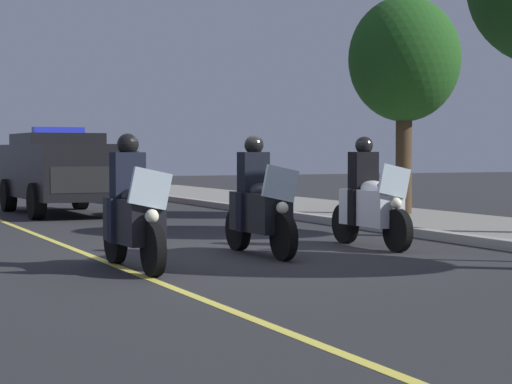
# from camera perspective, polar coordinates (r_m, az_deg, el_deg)

# --- Properties ---
(ground_plane) EXTENTS (80.00, 80.00, 0.00)m
(ground_plane) POSITION_cam_1_polar(r_m,az_deg,el_deg) (13.82, 0.08, -3.74)
(ground_plane) COLOR #28282B
(curb_strip) EXTENTS (48.00, 0.24, 0.15)m
(curb_strip) POSITION_cam_1_polar(r_m,az_deg,el_deg) (15.70, 12.41, -2.77)
(curb_strip) COLOR #9E9B93
(curb_strip) RESTS_ON ground
(lane_stripe_center) EXTENTS (48.00, 0.12, 0.01)m
(lane_stripe_center) POSITION_cam_1_polar(r_m,az_deg,el_deg) (13.04, -9.00, -4.13)
(lane_stripe_center) COLOR #E0D14C
(lane_stripe_center) RESTS_ON ground
(police_motorcycle_lead_left) EXTENTS (2.14, 0.57, 1.72)m
(police_motorcycle_lead_left) POSITION_cam_1_polar(r_m,az_deg,el_deg) (12.08, -7.39, -1.33)
(police_motorcycle_lead_left) COLOR black
(police_motorcycle_lead_left) RESTS_ON ground
(police_motorcycle_lead_right) EXTENTS (2.14, 0.57, 1.72)m
(police_motorcycle_lead_right) POSITION_cam_1_polar(r_m,az_deg,el_deg) (13.63, 0.20, -0.87)
(police_motorcycle_lead_right) COLOR black
(police_motorcycle_lead_right) RESTS_ON ground
(police_motorcycle_trailing) EXTENTS (2.14, 0.57, 1.72)m
(police_motorcycle_trailing) POSITION_cam_1_polar(r_m,az_deg,el_deg) (14.82, 6.83, -0.62)
(police_motorcycle_trailing) COLOR black
(police_motorcycle_trailing) RESTS_ON ground
(police_suv) EXTENTS (4.94, 2.15, 2.05)m
(police_suv) POSITION_cam_1_polar(r_m,az_deg,el_deg) (22.87, -11.67, 1.37)
(police_suv) COLOR black
(police_suv) RESTS_ON ground
(cyclist_background) EXTENTS (1.76, 0.32, 1.69)m
(cyclist_background) POSITION_cam_1_polar(r_m,az_deg,el_deg) (27.04, -7.39, 1.10)
(cyclist_background) COLOR black
(cyclist_background) RESTS_ON ground
(tree_far_back) EXTENTS (2.47, 2.47, 4.80)m
(tree_far_back) POSITION_cam_1_polar(r_m,az_deg,el_deg) (21.44, 8.87, 7.77)
(tree_far_back) COLOR #42301E
(tree_far_back) RESTS_ON sidewalk_strip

